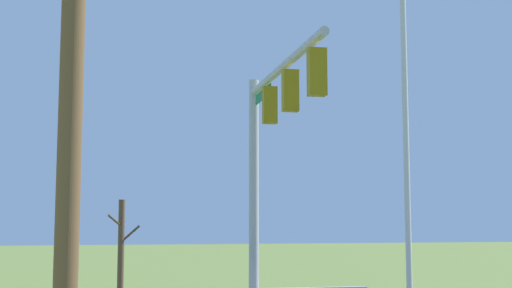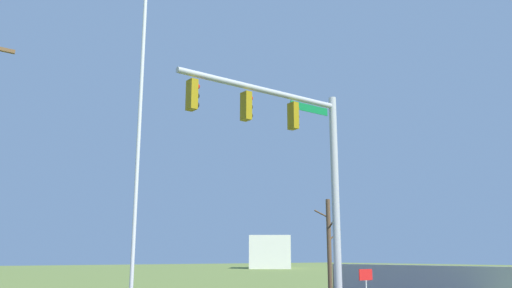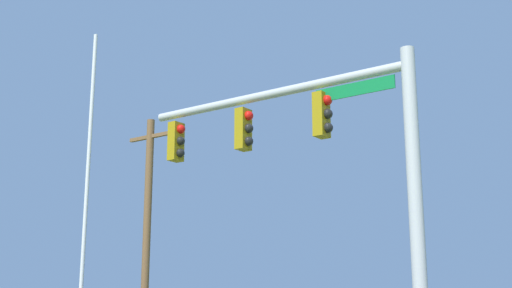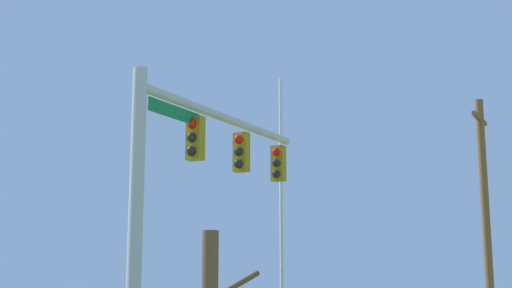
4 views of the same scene
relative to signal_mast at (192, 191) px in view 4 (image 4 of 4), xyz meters
The scene contains 3 objects.
signal_mast is the anchor object (origin of this frame).
flagpole 6.38m from the signal_mast, behind, with size 0.10×0.10×9.44m, color silver.
utility_pole 10.46m from the signal_mast, 155.32° to the left, with size 1.90×0.26×8.85m.
Camera 4 is at (13.07, 7.60, 3.71)m, focal length 47.60 mm.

